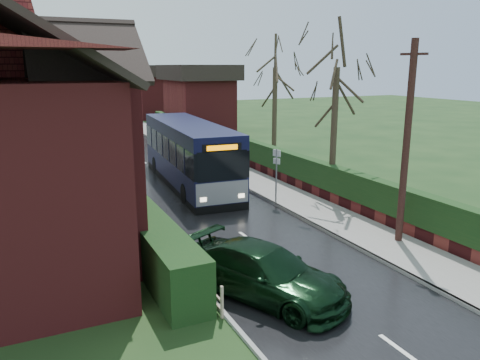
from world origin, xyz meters
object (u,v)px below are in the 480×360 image
bus (189,154)px  car_green (264,272)px  car_silver (124,175)px  telegraph_pole (406,145)px  bus_stop_sign (276,168)px

bus → car_green: bearing=-96.2°
car_silver → telegraph_pole: 14.64m
bus → car_silver: size_ratio=2.53×
telegraph_pole → bus_stop_sign: bearing=81.1°
car_silver → car_green: (1.09, -13.71, -0.04)m
car_green → bus_stop_sign: bus_stop_sign is taller
bus → bus_stop_sign: size_ratio=4.29×
bus → car_green: size_ratio=2.26×
bus → car_silver: 3.64m
car_green → telegraph_pole: telegraph_pole is taller
bus → telegraph_pole: size_ratio=1.56×
car_silver → bus_stop_sign: bus_stop_sign is taller
bus_stop_sign → telegraph_pole: 6.80m
bus → bus_stop_sign: bus is taller
car_green → bus_stop_sign: 9.22m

